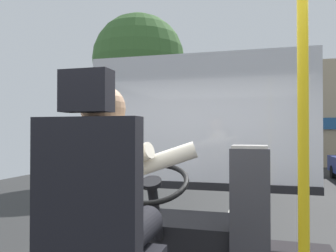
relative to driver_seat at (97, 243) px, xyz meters
The scene contains 9 objects.
ground 9.49m from the driver_seat, 89.59° to the left, with size 18.00×44.00×0.06m.
driver_seat is the anchor object (origin of this frame).
bus_driver 0.23m from the driver_seat, 90.00° to the left, with size 0.80×0.57×0.81m.
steering_console 1.29m from the driver_seat, 90.00° to the left, with size 1.10×0.99×0.87m.
handrail_pole 0.97m from the driver_seat, ahead, with size 0.04×0.04×1.97m.
fare_box 1.22m from the driver_seat, 57.82° to the left, with size 0.27×0.23×1.00m.
windshield_panel 2.25m from the driver_seat, 88.24° to the left, with size 2.50×0.08×1.48m.
street_tree 11.75m from the driver_seat, 109.18° to the left, with size 3.48×3.48×6.33m.
shop_building 21.16m from the driver_seat, 76.45° to the left, with size 11.88×5.83×5.65m.
Camera 1 is at (0.64, -1.98, 1.87)m, focal length 36.10 mm.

